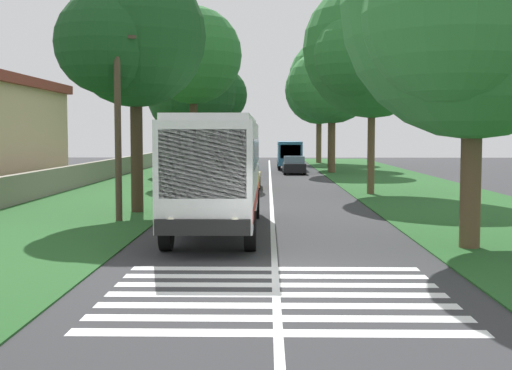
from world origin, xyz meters
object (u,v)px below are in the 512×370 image
(roadside_tree_right_1, at_px, (318,92))
(utility_pole, at_px, (118,117))
(trailing_minibus_0, at_px, (289,152))
(roadside_tree_right_4, at_px, (466,14))
(roadside_tree_right_0, at_px, (369,53))
(roadside_tree_right_2, at_px, (329,83))
(coach_bus, at_px, (218,166))
(roadside_tree_left_1, at_px, (191,58))
(roadside_tree_left_0, at_px, (131,41))
(trailing_car_0, at_px, (245,177))
(trailing_car_1, at_px, (242,170))
(roadside_tree_left_2, at_px, (190,96))
(roadside_tree_left_3, at_px, (218,96))
(trailing_car_2, at_px, (294,166))
(roadside_tree_right_3, at_px, (329,79))

(roadside_tree_right_1, height_order, utility_pole, roadside_tree_right_1)
(trailing_minibus_0, distance_m, roadside_tree_right_4, 44.36)
(roadside_tree_right_0, height_order, roadside_tree_right_2, roadside_tree_right_0)
(trailing_minibus_0, distance_m, roadside_tree_right_0, 27.05)
(coach_bus, xyz_separation_m, roadside_tree_right_4, (-3.25, -7.10, 4.35))
(roadside_tree_left_1, bearing_deg, roadside_tree_left_0, 178.67)
(utility_pole, bearing_deg, roadside_tree_right_4, -117.42)
(trailing_car_0, distance_m, roadside_tree_left_0, 15.14)
(roadside_tree_right_1, relative_size, roadside_tree_right_4, 1.13)
(roadside_tree_right_1, bearing_deg, roadside_tree_right_4, -179.98)
(roadside_tree_right_1, relative_size, roadside_tree_right_2, 1.05)
(trailing_car_1, height_order, roadside_tree_right_0, roadside_tree_right_0)
(trailing_car_0, relative_size, roadside_tree_left_0, 0.43)
(roadside_tree_left_2, relative_size, roadside_tree_right_2, 0.89)
(roadside_tree_left_3, relative_size, roadside_tree_right_2, 0.95)
(trailing_car_0, xyz_separation_m, roadside_tree_left_0, (-13.16, 4.14, 6.25))
(trailing_minibus_0, height_order, roadside_tree_right_4, roadside_tree_right_4)
(utility_pole, bearing_deg, trailing_car_1, -8.50)
(trailing_car_1, bearing_deg, roadside_tree_left_3, 7.41)
(trailing_car_1, relative_size, trailing_car_2, 1.00)
(roadside_tree_left_0, bearing_deg, roadside_tree_left_1, -1.33)
(roadside_tree_left_1, bearing_deg, roadside_tree_right_3, -28.09)
(coach_bus, distance_m, roadside_tree_right_2, 35.85)
(trailing_car_0, bearing_deg, roadside_tree_left_1, 35.64)
(trailing_car_2, bearing_deg, coach_bus, 173.64)
(trailing_car_2, height_order, roadside_tree_right_0, roadside_tree_right_0)
(trailing_car_1, height_order, roadside_tree_right_3, roadside_tree_right_3)
(roadside_tree_right_1, bearing_deg, roadside_tree_right_2, 178.69)
(roadside_tree_left_3, bearing_deg, trailing_car_0, -173.45)
(roadside_tree_left_3, distance_m, roadside_tree_right_1, 11.13)
(trailing_car_1, height_order, utility_pole, utility_pole)
(trailing_minibus_0, distance_m, roadside_tree_left_2, 12.08)
(trailing_minibus_0, xyz_separation_m, roadside_tree_left_0, (-35.36, 7.44, 5.37))
(trailing_car_0, xyz_separation_m, roadside_tree_left_2, (14.64, 4.89, 5.54))
(roadside_tree_right_3, bearing_deg, roadside_tree_left_0, 163.76)
(roadside_tree_left_2, distance_m, roadside_tree_right_3, 16.33)
(trailing_minibus_0, distance_m, utility_pole, 39.06)
(coach_bus, distance_m, roadside_tree_right_4, 8.94)
(roadside_tree_right_3, bearing_deg, roadside_tree_left_1, 151.91)
(roadside_tree_left_2, relative_size, roadside_tree_right_0, 0.88)
(coach_bus, height_order, roadside_tree_right_4, roadside_tree_right_4)
(trailing_minibus_0, distance_m, roadside_tree_right_1, 15.62)
(trailing_minibus_0, xyz_separation_m, roadside_tree_left_3, (15.01, 7.57, 5.85))
(roadside_tree_left_3, height_order, roadside_tree_right_4, roadside_tree_left_3)
(trailing_car_0, relative_size, trailing_minibus_0, 0.72)
(roadside_tree_left_0, height_order, roadside_tree_right_0, roadside_tree_right_0)
(coach_bus, relative_size, roadside_tree_left_0, 1.13)
(roadside_tree_left_3, xyz_separation_m, roadside_tree_right_1, (-1.14, -11.07, 0.44))
(coach_bus, height_order, roadside_tree_left_3, roadside_tree_left_3)
(trailing_car_1, distance_m, roadside_tree_right_3, 20.54)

